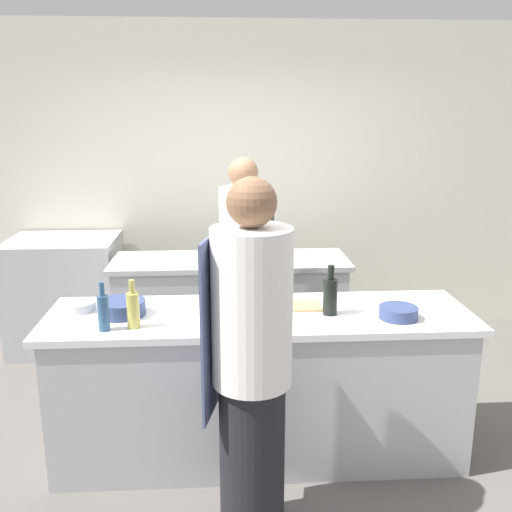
{
  "coord_description": "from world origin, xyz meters",
  "views": [
    {
      "loc": [
        -0.22,
        -3.1,
        2.04
      ],
      "look_at": [
        0.0,
        0.35,
        1.15
      ],
      "focal_mm": 40.0,
      "sensor_mm": 36.0,
      "label": 1
    }
  ],
  "objects_px": {
    "bottle_olive_oil": "(330,295)",
    "bowl_mixing_large": "(122,308)",
    "bottle_wine": "(103,311)",
    "oven_range": "(66,294)",
    "bowl_ceramic_blue": "(398,313)",
    "bottle_vinegar": "(133,309)",
    "chef_at_stove": "(244,282)",
    "bottle_cooking_oil": "(253,312)",
    "chef_at_prep_near": "(251,367)",
    "bowl_prep_small": "(81,306)"
  },
  "relations": [
    {
      "from": "bottle_olive_oil",
      "to": "bottle_vinegar",
      "type": "xyz_separation_m",
      "value": [
        -1.09,
        -0.14,
        -0.01
      ]
    },
    {
      "from": "bottle_cooking_oil",
      "to": "bowl_prep_small",
      "type": "bearing_deg",
      "value": 163.84
    },
    {
      "from": "bottle_olive_oil",
      "to": "oven_range",
      "type": "bearing_deg",
      "value": 138.22
    },
    {
      "from": "oven_range",
      "to": "bowl_ceramic_blue",
      "type": "distance_m",
      "value": 3.02
    },
    {
      "from": "chef_at_stove",
      "to": "bowl_ceramic_blue",
      "type": "bearing_deg",
      "value": 37.2
    },
    {
      "from": "bottle_cooking_oil",
      "to": "bowl_mixing_large",
      "type": "height_order",
      "value": "bottle_cooking_oil"
    },
    {
      "from": "bottle_olive_oil",
      "to": "bowl_mixing_large",
      "type": "height_order",
      "value": "bottle_olive_oil"
    },
    {
      "from": "chef_at_prep_near",
      "to": "bowl_ceramic_blue",
      "type": "distance_m",
      "value": 1.02
    },
    {
      "from": "bottle_wine",
      "to": "bowl_ceramic_blue",
      "type": "distance_m",
      "value": 1.62
    },
    {
      "from": "chef_at_stove",
      "to": "bowl_mixing_large",
      "type": "distance_m",
      "value": 0.99
    },
    {
      "from": "oven_range",
      "to": "bottle_vinegar",
      "type": "bearing_deg",
      "value": -65.16
    },
    {
      "from": "bowl_prep_small",
      "to": "bowl_ceramic_blue",
      "type": "height_order",
      "value": "bowl_ceramic_blue"
    },
    {
      "from": "chef_at_stove",
      "to": "bottle_vinegar",
      "type": "bearing_deg",
      "value": -44.49
    },
    {
      "from": "bottle_vinegar",
      "to": "bowl_prep_small",
      "type": "xyz_separation_m",
      "value": [
        -0.35,
        0.29,
        -0.08
      ]
    },
    {
      "from": "bottle_wine",
      "to": "bottle_vinegar",
      "type": "bearing_deg",
      "value": 11.74
    },
    {
      "from": "bowl_prep_small",
      "to": "chef_at_stove",
      "type": "bearing_deg",
      "value": 30.29
    },
    {
      "from": "bottle_olive_oil",
      "to": "bowl_prep_small",
      "type": "xyz_separation_m",
      "value": [
        -1.44,
        0.15,
        -0.09
      ]
    },
    {
      "from": "bottle_olive_oil",
      "to": "bottle_cooking_oil",
      "type": "bearing_deg",
      "value": -163.59
    },
    {
      "from": "bottle_vinegar",
      "to": "bowl_ceramic_blue",
      "type": "distance_m",
      "value": 1.47
    },
    {
      "from": "chef_at_prep_near",
      "to": "bowl_prep_small",
      "type": "relative_size",
      "value": 10.04
    },
    {
      "from": "bowl_ceramic_blue",
      "to": "oven_range",
      "type": "bearing_deg",
      "value": 141.71
    },
    {
      "from": "bottle_cooking_oil",
      "to": "bottle_wine",
      "type": "bearing_deg",
      "value": -177.33
    },
    {
      "from": "bowl_prep_small",
      "to": "chef_at_prep_near",
      "type": "bearing_deg",
      "value": -39.57
    },
    {
      "from": "bowl_prep_small",
      "to": "bottle_olive_oil",
      "type": "bearing_deg",
      "value": -6.12
    },
    {
      "from": "bottle_wine",
      "to": "bowl_mixing_large",
      "type": "bearing_deg",
      "value": 76.14
    },
    {
      "from": "bottle_wine",
      "to": "bowl_mixing_large",
      "type": "xyz_separation_m",
      "value": [
        0.06,
        0.23,
        -0.06
      ]
    },
    {
      "from": "bottle_wine",
      "to": "bowl_mixing_large",
      "type": "height_order",
      "value": "bottle_wine"
    },
    {
      "from": "bottle_olive_oil",
      "to": "chef_at_stove",
      "type": "bearing_deg",
      "value": 122.31
    },
    {
      "from": "bottle_olive_oil",
      "to": "bottle_cooking_oil",
      "type": "distance_m",
      "value": 0.47
    },
    {
      "from": "oven_range",
      "to": "bowl_ceramic_blue",
      "type": "bearing_deg",
      "value": -38.29
    },
    {
      "from": "bottle_cooking_oil",
      "to": "bowl_ceramic_blue",
      "type": "distance_m",
      "value": 0.83
    },
    {
      "from": "oven_range",
      "to": "bottle_cooking_oil",
      "type": "distance_m",
      "value": 2.48
    },
    {
      "from": "bowl_mixing_large",
      "to": "bottle_wine",
      "type": "bearing_deg",
      "value": -103.86
    },
    {
      "from": "bottle_olive_oil",
      "to": "bottle_wine",
      "type": "xyz_separation_m",
      "value": [
        -1.24,
        -0.17,
        -0.01
      ]
    },
    {
      "from": "bottle_vinegar",
      "to": "bowl_prep_small",
      "type": "distance_m",
      "value": 0.46
    },
    {
      "from": "chef_at_stove",
      "to": "bottle_vinegar",
      "type": "height_order",
      "value": "chef_at_stove"
    },
    {
      "from": "chef_at_stove",
      "to": "bowl_ceramic_blue",
      "type": "height_order",
      "value": "chef_at_stove"
    },
    {
      "from": "chef_at_stove",
      "to": "bottle_vinegar",
      "type": "distance_m",
      "value": 1.08
    },
    {
      "from": "bottle_olive_oil",
      "to": "bottle_cooking_oil",
      "type": "xyz_separation_m",
      "value": [
        -0.45,
        -0.13,
        -0.04
      ]
    },
    {
      "from": "chef_at_prep_near",
      "to": "bowl_mixing_large",
      "type": "height_order",
      "value": "chef_at_prep_near"
    },
    {
      "from": "chef_at_prep_near",
      "to": "bottle_cooking_oil",
      "type": "bearing_deg",
      "value": 8.85
    },
    {
      "from": "oven_range",
      "to": "bowl_mixing_large",
      "type": "distance_m",
      "value": 1.93
    },
    {
      "from": "oven_range",
      "to": "bottle_vinegar",
      "type": "distance_m",
      "value": 2.16
    },
    {
      "from": "bottle_cooking_oil",
      "to": "bowl_prep_small",
      "type": "relative_size",
      "value": 1.06
    },
    {
      "from": "chef_at_prep_near",
      "to": "bowl_prep_small",
      "type": "distance_m",
      "value": 1.24
    },
    {
      "from": "oven_range",
      "to": "bowl_mixing_large",
      "type": "xyz_separation_m",
      "value": [
        0.79,
        -1.7,
        0.46
      ]
    },
    {
      "from": "oven_range",
      "to": "bowl_mixing_large",
      "type": "bearing_deg",
      "value": -65.19
    },
    {
      "from": "bottle_vinegar",
      "to": "bowl_mixing_large",
      "type": "bearing_deg",
      "value": 115.04
    },
    {
      "from": "oven_range",
      "to": "bowl_prep_small",
      "type": "height_order",
      "value": "oven_range"
    },
    {
      "from": "chef_at_prep_near",
      "to": "bottle_vinegar",
      "type": "distance_m",
      "value": 0.79
    }
  ]
}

